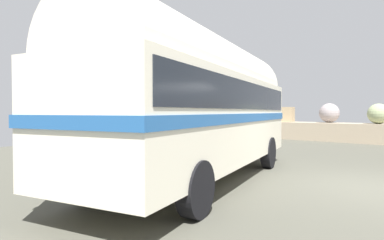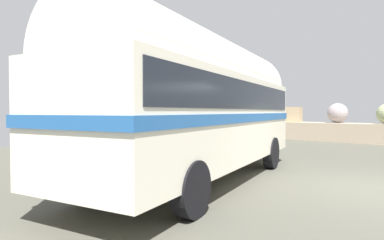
% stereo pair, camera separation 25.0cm
% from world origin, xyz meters
% --- Properties ---
extents(ground, '(32.00, 26.00, 0.02)m').
position_xyz_m(ground, '(0.00, 0.00, 0.01)').
color(ground, '#4D4C41').
extents(vintage_coach, '(4.49, 8.91, 3.70)m').
position_xyz_m(vintage_coach, '(-3.58, -1.98, 2.05)').
color(vintage_coach, black).
rests_on(vintage_coach, ground).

